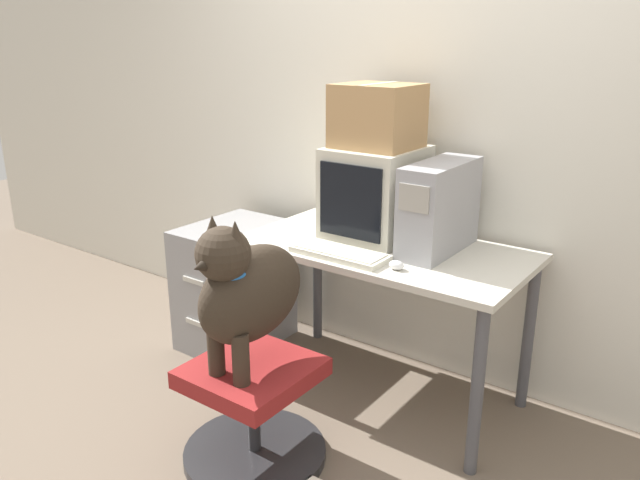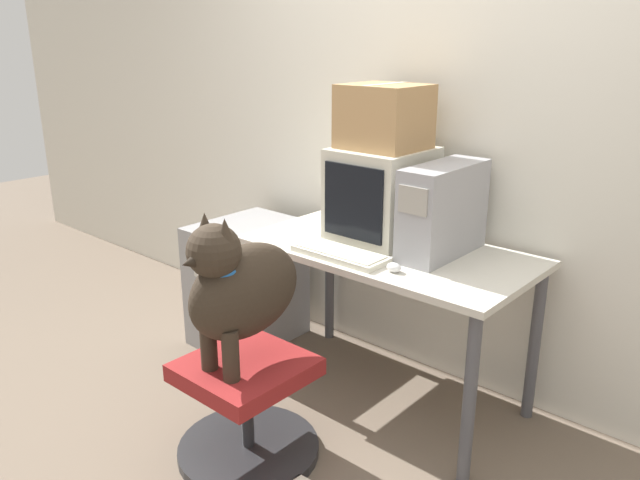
# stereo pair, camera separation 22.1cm
# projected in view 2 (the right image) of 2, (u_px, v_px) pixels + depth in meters

# --- Properties ---
(ground_plane) EXTENTS (12.00, 12.00, 0.00)m
(ground_plane) POSITION_uv_depth(u_px,v_px,m) (338.00, 426.00, 2.73)
(ground_plane) COLOR #6B5B4C
(wall_back) EXTENTS (8.00, 0.05, 2.60)m
(wall_back) POSITION_uv_depth(u_px,v_px,m) (444.00, 111.00, 2.85)
(wall_back) COLOR silver
(wall_back) RESTS_ON ground_plane
(desk) EXTENTS (1.27, 0.68, 0.74)m
(desk) POSITION_uv_depth(u_px,v_px,m) (388.00, 268.00, 2.77)
(desk) COLOR beige
(desk) RESTS_ON ground_plane
(crt_monitor) EXTENTS (0.38, 0.42, 0.41)m
(crt_monitor) POSITION_uv_depth(u_px,v_px,m) (381.00, 194.00, 2.82)
(crt_monitor) COLOR beige
(crt_monitor) RESTS_ON desk
(pc_tower) EXTENTS (0.18, 0.47, 0.39)m
(pc_tower) POSITION_uv_depth(u_px,v_px,m) (443.00, 210.00, 2.61)
(pc_tower) COLOR #99999E
(pc_tower) RESTS_ON desk
(keyboard) EXTENTS (0.42, 0.17, 0.03)m
(keyboard) POSITION_uv_depth(u_px,v_px,m) (340.00, 254.00, 2.63)
(keyboard) COLOR beige
(keyboard) RESTS_ON desk
(computer_mouse) EXTENTS (0.06, 0.05, 0.04)m
(computer_mouse) POSITION_uv_depth(u_px,v_px,m) (394.00, 267.00, 2.46)
(computer_mouse) COLOR silver
(computer_mouse) RESTS_ON desk
(office_chair) EXTENTS (0.58, 0.58, 0.42)m
(office_chair) POSITION_uv_depth(u_px,v_px,m) (247.00, 409.00, 2.49)
(office_chair) COLOR #262628
(office_chair) RESTS_ON ground_plane
(dog) EXTENTS (0.23, 0.53, 0.62)m
(dog) POSITION_uv_depth(u_px,v_px,m) (239.00, 286.00, 2.32)
(dog) COLOR #33281E
(dog) RESTS_ON office_chair
(filing_cabinet) EXTENTS (0.42, 0.58, 0.67)m
(filing_cabinet) POSITION_uv_depth(u_px,v_px,m) (247.00, 282.00, 3.44)
(filing_cabinet) COLOR gray
(filing_cabinet) RESTS_ON ground_plane
(cardboard_box) EXTENTS (0.34, 0.31, 0.28)m
(cardboard_box) POSITION_uv_depth(u_px,v_px,m) (384.00, 117.00, 2.72)
(cardboard_box) COLOR #A87F51
(cardboard_box) RESTS_ON crt_monitor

